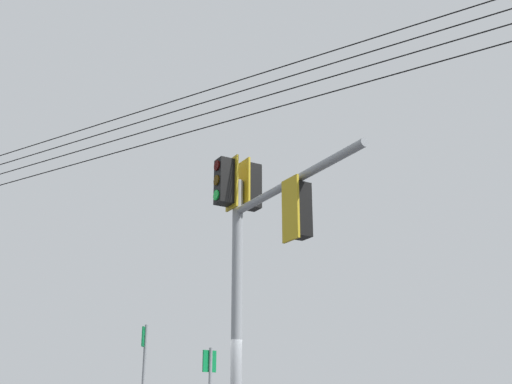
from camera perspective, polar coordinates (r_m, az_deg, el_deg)
signal_mast_assembly at (r=11.26m, az=-0.29°, el=-4.33°), size 2.36×3.69×5.96m
route_sign_secondary at (r=13.84m, az=-10.25°, el=-16.80°), size 0.10×0.30×3.04m
overhead_wire_span at (r=13.29m, az=-4.66°, el=7.55°), size 15.80×9.75×1.13m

